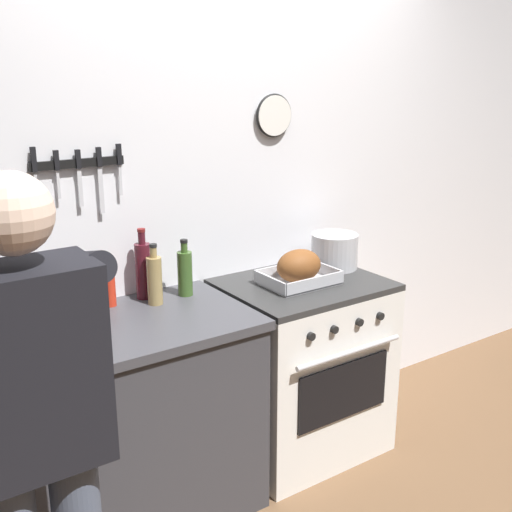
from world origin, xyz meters
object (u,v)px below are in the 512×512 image
bottle_olive_oil (185,272)px  bottle_wine_red (143,269)px  stove (302,366)px  bottle_vinegar (155,279)px  person_cook (33,429)px  stock_pot (334,251)px  bottle_soy_sauce (98,302)px  bottle_hot_sauce (109,287)px  roasting_pan (299,269)px

bottle_olive_oil → bottle_wine_red: 0.19m
stove → bottle_vinegar: bottle_vinegar is taller
stove → person_cook: (-1.48, -0.68, 0.50)m
stove → stock_pot: size_ratio=3.73×
bottle_soy_sauce → bottle_olive_oil: bottle_olive_oil is taller
bottle_vinegar → bottle_hot_sauce: 0.20m
bottle_olive_oil → roasting_pan: bearing=-18.0°
bottle_hot_sauce → stove: bearing=-14.2°
stock_pot → bottle_olive_oil: (-0.84, 0.07, 0.02)m
bottle_vinegar → bottle_wine_red: bottle_wine_red is taller
roasting_pan → bottle_olive_oil: bottle_olive_oil is taller
stock_pot → bottle_soy_sauce: 1.28m
bottle_soy_sauce → bottle_wine_red: (0.27, 0.13, 0.06)m
person_cook → bottle_hot_sauce: person_cook is taller
bottle_olive_oil → bottle_soy_sauce: bearing=-172.0°
stock_pot → bottle_olive_oil: 0.84m
bottle_olive_oil → bottle_vinegar: bearing=-170.6°
person_cook → bottle_olive_oil: person_cook is taller
bottle_olive_oil → bottle_hot_sauce: bottle_olive_oil is taller
stove → stock_pot: (0.28, 0.10, 0.54)m
bottle_olive_oil → bottle_hot_sauce: (-0.34, 0.06, -0.03)m
roasting_pan → bottle_hot_sauce: 0.89m
stove → person_cook: size_ratio=0.54×
person_cook → stove: bearing=-69.7°
bottle_vinegar → stove: bearing=-10.6°
stock_pot → bottle_olive_oil: bottle_olive_oil is taller
roasting_pan → bottle_olive_oil: 0.55m
person_cook → stock_pot: (1.76, 0.78, 0.04)m
bottle_vinegar → bottle_soy_sauce: bearing=-172.9°
person_cook → bottle_hot_sauce: size_ratio=8.20×
roasting_pan → stock_pot: stock_pot is taller
bottle_soy_sauce → stove: bearing=-5.8°
roasting_pan → bottle_soy_sauce: (-0.96, 0.11, 0.00)m
stock_pot → bottle_hot_sauce: 1.18m
stock_pot → bottle_vinegar: bottle_vinegar is taller
stock_pot → bottle_vinegar: size_ratio=0.88×
stove → person_cook: bearing=-155.3°
stock_pot → bottle_hot_sauce: bottle_hot_sauce is taller
roasting_pan → stock_pot: bearing=18.2°
bottle_soy_sauce → bottle_olive_oil: size_ratio=0.72×
bottle_vinegar → person_cook: bearing=-132.9°
person_cook → bottle_wine_red: 1.18m
roasting_pan → bottle_vinegar: size_ratio=1.29×
person_cook → bottle_soy_sauce: bearing=-36.1°
bottle_hot_sauce → bottle_wine_red: bearing=2.0°
bottle_olive_oil → bottle_hot_sauce: size_ratio=1.29×
person_cook → bottle_soy_sauce: (0.48, 0.78, 0.03)m
stove → bottle_vinegar: bearing=169.4°
stove → bottle_hot_sauce: size_ratio=4.45×
bottle_soy_sauce → bottle_hot_sauce: bearing=50.9°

